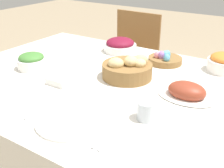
{
  "coord_description": "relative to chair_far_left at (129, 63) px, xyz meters",
  "views": [
    {
      "loc": [
        0.62,
        -1.06,
        1.35
      ],
      "look_at": [
        -0.02,
        -0.09,
        0.81
      ],
      "focal_mm": 45.0,
      "sensor_mm": 36.0,
      "label": 1
    }
  ],
  "objects": [
    {
      "name": "butter_dish",
      "position": [
        0.22,
        -1.08,
        0.29
      ],
      "size": [
        0.11,
        0.07,
        0.03
      ],
      "color": "white",
      "rests_on": "dining_table"
    },
    {
      "name": "knife",
      "position": [
        0.65,
        -1.3,
        0.28
      ],
      "size": [
        0.01,
        0.18,
        0.0
      ],
      "rotation": [
        0.0,
        0.0,
        0.03
      ],
      "color": "#B7B7BC",
      "rests_on": "dining_table"
    },
    {
      "name": "spoon",
      "position": [
        0.68,
        -1.3,
        0.28
      ],
      "size": [
        0.01,
        0.18,
        0.0
      ],
      "rotation": [
        0.0,
        0.0,
        -0.03
      ],
      "color": "#B7B7BC",
      "rests_on": "dining_table"
    },
    {
      "name": "green_salad_bowl",
      "position": [
        -0.05,
        -1.0,
        0.32
      ],
      "size": [
        0.16,
        0.16,
        0.09
      ],
      "color": "white",
      "rests_on": "dining_table"
    },
    {
      "name": "ham_platter",
      "position": [
        0.79,
        -0.87,
        0.3
      ],
      "size": [
        0.26,
        0.18,
        0.08
      ],
      "color": "white",
      "rests_on": "dining_table"
    },
    {
      "name": "fork",
      "position": [
        0.33,
        -1.3,
        0.28
      ],
      "size": [
        0.01,
        0.18,
        0.0
      ],
      "rotation": [
        0.0,
        0.0,
        0.03
      ],
      "color": "#B7B7BC",
      "rests_on": "dining_table"
    },
    {
      "name": "bread_basket",
      "position": [
        0.46,
        -0.82,
        0.32
      ],
      "size": [
        0.26,
        0.26,
        0.12
      ],
      "color": "olive",
      "rests_on": "dining_table"
    },
    {
      "name": "beet_salad_bowl",
      "position": [
        0.2,
        -0.48,
        0.31
      ],
      "size": [
        0.21,
        0.21,
        0.09
      ],
      "color": "white",
      "rests_on": "dining_table"
    },
    {
      "name": "dinner_plate",
      "position": [
        0.49,
        -1.3,
        0.28
      ],
      "size": [
        0.27,
        0.27,
        0.01
      ],
      "color": "white",
      "rests_on": "dining_table"
    },
    {
      "name": "dining_table",
      "position": [
        0.5,
        -0.92,
        -0.11
      ],
      "size": [
        1.89,
        1.18,
        0.77
      ],
      "color": "white",
      "rests_on": "ground"
    },
    {
      "name": "egg_basket",
      "position": [
        0.53,
        -0.52,
        0.3
      ],
      "size": [
        0.2,
        0.2,
        0.08
      ],
      "color": "olive",
      "rests_on": "dining_table"
    },
    {
      "name": "chair_far_left",
      "position": [
        0.0,
        0.0,
        0.0
      ],
      "size": [
        0.44,
        0.44,
        0.91
      ],
      "rotation": [
        0.0,
        0.0,
        -0.04
      ],
      "color": "olive",
      "rests_on": "ground"
    },
    {
      "name": "drinking_cup",
      "position": [
        0.72,
        -1.13,
        0.31
      ],
      "size": [
        0.08,
        0.08,
        0.07
      ],
      "color": "silver",
      "rests_on": "dining_table"
    }
  ]
}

